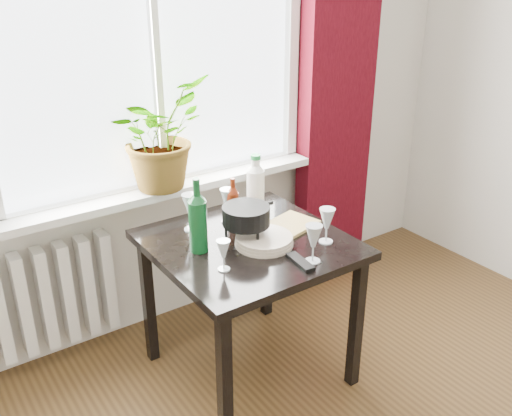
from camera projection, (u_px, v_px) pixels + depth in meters
window at (152, 33)px, 2.72m from camera, size 1.72×0.08×1.62m
windowsill at (169, 188)px, 2.98m from camera, size 1.72×0.20×0.04m
curtain at (338, 74)px, 3.34m from camera, size 0.50×0.12×2.56m
radiator at (34, 302)px, 2.80m from camera, size 0.80×0.10×0.55m
table at (249, 258)px, 2.65m from camera, size 0.85×0.85×0.74m
potted_plant at (158, 134)px, 2.83m from camera, size 0.66×0.64×0.56m
wine_bottle_left at (198, 215)px, 2.46m from camera, size 0.11×0.11×0.35m
wine_bottle_right at (198, 210)px, 2.54m from camera, size 0.10×0.10×0.32m
bottle_amber at (233, 201)px, 2.73m from camera, size 0.07×0.07×0.24m
cleaning_bottle at (256, 183)px, 2.84m from camera, size 0.10×0.10×0.31m
wineglass_front_right at (313, 243)px, 2.40m from camera, size 0.08×0.08×0.18m
wineglass_far_right at (327, 225)px, 2.57m from camera, size 0.09×0.09×0.17m
wineglass_back_center at (228, 205)px, 2.76m from camera, size 0.08×0.08×0.18m
wineglass_back_left at (191, 212)px, 2.68m from camera, size 0.08×0.08×0.19m
wineglass_front_left at (223, 255)px, 2.35m from camera, size 0.06×0.06×0.14m
plate_stack at (264, 240)px, 2.57m from camera, size 0.30×0.30×0.04m
fondue_pot at (246, 224)px, 2.59m from camera, size 0.30×0.28×0.17m
tv_remote at (300, 262)px, 2.42m from camera, size 0.07×0.17×0.02m
cutting_board at (287, 227)px, 2.73m from camera, size 0.34×0.26×0.02m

